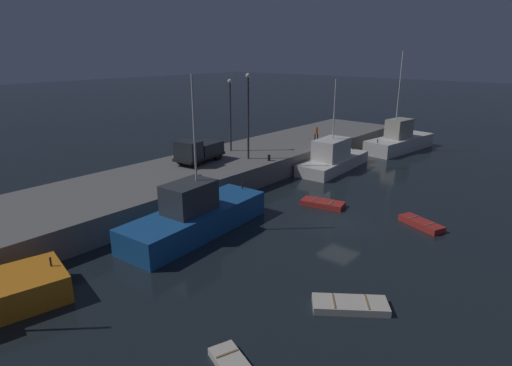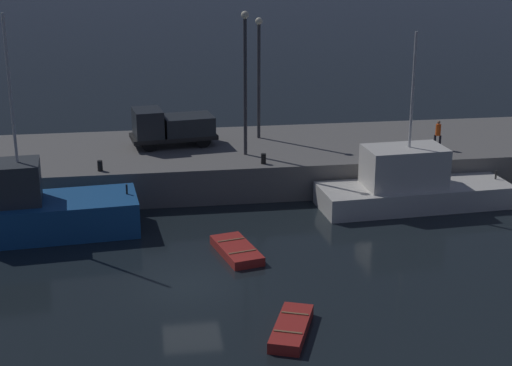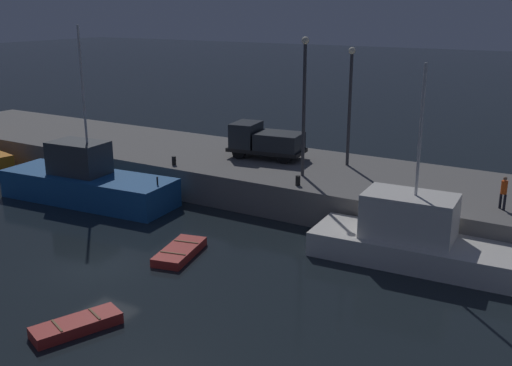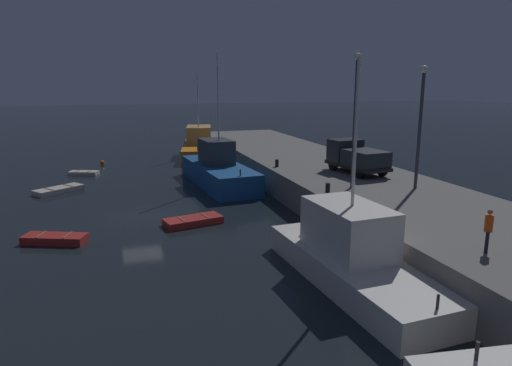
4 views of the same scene
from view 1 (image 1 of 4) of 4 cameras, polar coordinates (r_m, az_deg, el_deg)
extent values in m
plane|color=black|center=(31.80, 11.33, -5.44)|extent=(320.00, 320.00, 0.00)
cube|color=slate|center=(40.21, -7.05, 1.24)|extent=(62.75, 9.64, 2.03)
cube|color=silver|center=(46.04, 10.46, 2.66)|extent=(10.65, 4.07, 1.21)
cube|color=silver|center=(45.05, 10.18, 4.55)|extent=(4.42, 2.77, 2.15)
cylinder|color=silver|center=(44.51, 10.60, 9.78)|extent=(0.14, 0.14, 6.11)
cylinder|color=#262626|center=(50.07, 13.03, 4.72)|extent=(0.10, 0.10, 0.50)
cube|color=#195193|center=(29.79, -8.08, -5.05)|extent=(11.75, 4.54, 1.76)
cube|color=#33383D|center=(28.73, -9.04, -1.91)|extent=(3.69, 2.59, 2.02)
cylinder|color=silver|center=(28.08, -8.40, 7.24)|extent=(0.14, 0.14, 7.03)
cylinder|color=#262626|center=(33.13, -1.86, -0.42)|extent=(0.10, 0.10, 0.50)
cylinder|color=#262626|center=(24.72, -26.10, -9.58)|extent=(0.10, 0.10, 0.50)
cube|color=silver|center=(56.80, 18.89, 5.08)|extent=(11.59, 4.79, 1.68)
cube|color=#ADA899|center=(56.00, 18.83, 7.02)|extent=(3.66, 2.50, 2.33)
cylinder|color=silver|center=(54.59, 18.91, 12.34)|extent=(0.14, 0.14, 8.18)
cylinder|color=#262626|center=(52.20, 16.18, 5.52)|extent=(0.10, 0.10, 0.50)
cube|color=beige|center=(18.41, -3.09, -23.57)|extent=(1.94, 2.84, 0.34)
cube|color=olive|center=(18.68, -3.94, -22.10)|extent=(0.96, 0.42, 0.04)
cube|color=#B22823|center=(32.94, 21.50, -5.14)|extent=(2.30, 3.53, 0.44)
cube|color=olive|center=(33.29, 20.61, -4.35)|extent=(1.00, 0.46, 0.04)
cube|color=olive|center=(32.43, 22.52, -5.17)|extent=(1.00, 0.46, 0.04)
cube|color=beige|center=(22.21, 12.64, -15.84)|extent=(3.37, 3.82, 0.38)
cube|color=olive|center=(22.24, 14.83, -15.33)|extent=(1.08, 0.84, 0.04)
cube|color=olive|center=(21.98, 10.51, -15.43)|extent=(1.08, 0.84, 0.04)
cube|color=#B22823|center=(35.02, 9.03, -2.75)|extent=(2.21, 3.72, 0.42)
cube|color=olive|center=(35.17, 7.87, -2.21)|extent=(1.30, 0.38, 0.04)
cube|color=olive|center=(34.72, 10.24, -2.59)|extent=(1.30, 0.38, 0.04)
cylinder|color=#38383D|center=(40.65, -1.07, 8.63)|extent=(0.20, 0.20, 7.77)
sphere|color=#F9EFCC|center=(40.22, -1.10, 14.37)|extent=(0.44, 0.44, 0.44)
cylinder|color=#38383D|center=(44.18, -3.50, 8.84)|extent=(0.20, 0.20, 7.03)
sphere|color=#F9EFCC|center=(43.76, -3.59, 13.63)|extent=(0.44, 0.44, 0.44)
cylinder|color=black|center=(38.61, -8.12, 2.75)|extent=(0.93, 0.40, 0.90)
cylinder|color=black|center=(39.86, -10.20, 3.12)|extent=(0.93, 0.40, 0.90)
cylinder|color=black|center=(41.01, -5.16, 3.74)|extent=(0.93, 0.40, 0.90)
cylinder|color=black|center=(42.19, -7.21, 4.07)|extent=(0.93, 0.40, 0.90)
cube|color=black|center=(40.36, -7.65, 3.61)|extent=(5.31, 2.93, 0.25)
cube|color=#23282D|center=(39.05, -9.15, 4.47)|extent=(1.90, 2.47, 1.61)
cube|color=#23282D|center=(40.88, -6.86, 4.79)|extent=(3.21, 2.65, 1.09)
cylinder|color=black|center=(49.98, 8.00, 6.12)|extent=(0.13, 0.13, 0.82)
cylinder|color=black|center=(50.05, 8.36, 6.12)|extent=(0.13, 0.13, 0.82)
cylinder|color=#E54C14|center=(49.87, 8.22, 6.96)|extent=(0.44, 0.44, 0.67)
sphere|color=#8C664C|center=(49.79, 8.24, 7.47)|extent=(0.20, 0.20, 0.20)
cylinder|color=black|center=(40.64, 1.77, 3.44)|extent=(0.28, 0.28, 0.57)
cylinder|color=black|center=(34.39, -7.62, 0.64)|extent=(0.28, 0.28, 0.57)
camera|label=2|loc=(28.84, 75.95, 8.40)|focal=54.07mm
camera|label=3|loc=(45.78, 47.80, 11.52)|focal=42.19mm
camera|label=4|loc=(56.27, 28.16, 11.75)|focal=31.85mm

